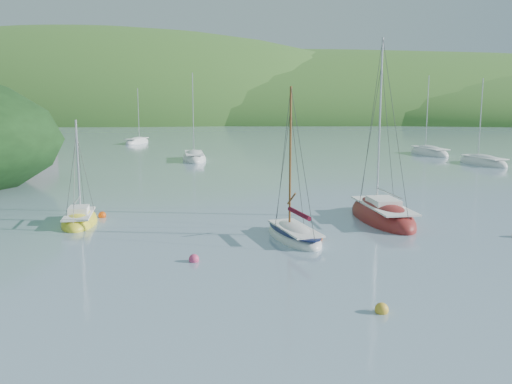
{
  "coord_description": "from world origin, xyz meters",
  "views": [
    {
      "loc": [
        0.4,
        -22.64,
        7.62
      ],
      "look_at": [
        -0.05,
        8.0,
        2.36
      ],
      "focal_mm": 40.0,
      "sensor_mm": 36.0,
      "label": 1
    }
  ],
  "objects_px": {
    "sloop_red": "(382,217)",
    "distant_sloop_c": "(137,142)",
    "distant_sloop_a": "(194,159)",
    "daysailer_white": "(294,235)",
    "distant_sloop_b": "(429,153)",
    "sailboat_yellow": "(80,221)",
    "distant_sloop_d": "(483,163)"
  },
  "relations": [
    {
      "from": "sailboat_yellow",
      "to": "distant_sloop_c",
      "type": "xyz_separation_m",
      "value": [
        -8.99,
        56.27,
        -0.0
      ]
    },
    {
      "from": "daysailer_white",
      "to": "distant_sloop_a",
      "type": "relative_size",
      "value": 0.79
    },
    {
      "from": "distant_sloop_a",
      "to": "distant_sloop_b",
      "type": "height_order",
      "value": "distant_sloop_a"
    },
    {
      "from": "distant_sloop_a",
      "to": "distant_sloop_d",
      "type": "distance_m",
      "value": 32.49
    },
    {
      "from": "distant_sloop_a",
      "to": "sloop_red",
      "type": "bearing_deg",
      "value": -73.57
    },
    {
      "from": "distant_sloop_b",
      "to": "distant_sloop_c",
      "type": "distance_m",
      "value": 44.29
    },
    {
      "from": "daysailer_white",
      "to": "distant_sloop_b",
      "type": "height_order",
      "value": "distant_sloop_b"
    },
    {
      "from": "sloop_red",
      "to": "distant_sloop_c",
      "type": "bearing_deg",
      "value": 106.9
    },
    {
      "from": "sloop_red",
      "to": "distant_sloop_b",
      "type": "distance_m",
      "value": 41.15
    },
    {
      "from": "daysailer_white",
      "to": "sloop_red",
      "type": "xyz_separation_m",
      "value": [
        5.63,
        4.67,
        0.02
      ]
    },
    {
      "from": "daysailer_white",
      "to": "sailboat_yellow",
      "type": "bearing_deg",
      "value": 145.55
    },
    {
      "from": "sailboat_yellow",
      "to": "distant_sloop_d",
      "type": "distance_m",
      "value": 45.87
    },
    {
      "from": "distant_sloop_d",
      "to": "daysailer_white",
      "type": "bearing_deg",
      "value": -142.91
    },
    {
      "from": "sloop_red",
      "to": "sailboat_yellow",
      "type": "distance_m",
      "value": 18.33
    },
    {
      "from": "daysailer_white",
      "to": "distant_sloop_c",
      "type": "distance_m",
      "value": 63.57
    },
    {
      "from": "sailboat_yellow",
      "to": "distant_sloop_d",
      "type": "xyz_separation_m",
      "value": [
        35.12,
        29.5,
        0.01
      ]
    },
    {
      "from": "sailboat_yellow",
      "to": "distant_sloop_a",
      "type": "height_order",
      "value": "distant_sloop_a"
    },
    {
      "from": "distant_sloop_c",
      "to": "distant_sloop_d",
      "type": "bearing_deg",
      "value": -17.6
    },
    {
      "from": "daysailer_white",
      "to": "sailboat_yellow",
      "type": "height_order",
      "value": "daysailer_white"
    },
    {
      "from": "daysailer_white",
      "to": "distant_sloop_a",
      "type": "xyz_separation_m",
      "value": [
        -9.82,
        36.69,
        -0.02
      ]
    },
    {
      "from": "distant_sloop_d",
      "to": "distant_sloop_c",
      "type": "bearing_deg",
      "value": 130.07
    },
    {
      "from": "sloop_red",
      "to": "distant_sloop_a",
      "type": "relative_size",
      "value": 1.09
    },
    {
      "from": "sloop_red",
      "to": "distant_sloop_c",
      "type": "distance_m",
      "value": 61.48
    },
    {
      "from": "distant_sloop_b",
      "to": "distant_sloop_d",
      "type": "height_order",
      "value": "distant_sloop_b"
    },
    {
      "from": "distant_sloop_b",
      "to": "distant_sloop_c",
      "type": "height_order",
      "value": "distant_sloop_b"
    },
    {
      "from": "distant_sloop_d",
      "to": "distant_sloop_a",
      "type": "bearing_deg",
      "value": 154.82
    },
    {
      "from": "sailboat_yellow",
      "to": "distant_sloop_d",
      "type": "height_order",
      "value": "distant_sloop_d"
    },
    {
      "from": "sloop_red",
      "to": "distant_sloop_b",
      "type": "relative_size",
      "value": 1.1
    },
    {
      "from": "sloop_red",
      "to": "distant_sloop_a",
      "type": "xyz_separation_m",
      "value": [
        -15.46,
        32.02,
        -0.04
      ]
    },
    {
      "from": "sloop_red",
      "to": "sailboat_yellow",
      "type": "bearing_deg",
      "value": 174.23
    },
    {
      "from": "sailboat_yellow",
      "to": "daysailer_white",
      "type": "bearing_deg",
      "value": -25.96
    },
    {
      "from": "sloop_red",
      "to": "daysailer_white",
      "type": "bearing_deg",
      "value": -149.76
    }
  ]
}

